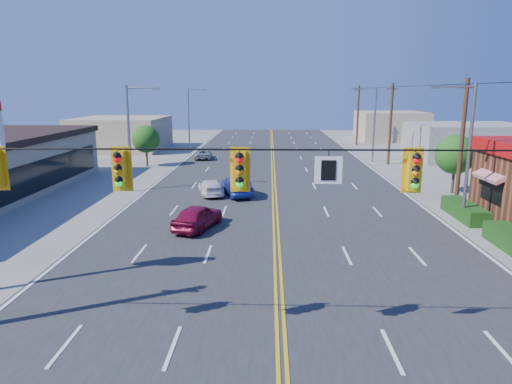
{
  "coord_description": "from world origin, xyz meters",
  "views": [
    {
      "loc": [
        -0.4,
        -12.21,
        7.52
      ],
      "look_at": [
        -1.11,
        11.94,
        2.2
      ],
      "focal_mm": 32.0,
      "sensor_mm": 36.0,
      "label": 1
    }
  ],
  "objects_px": {
    "car_magenta": "(198,218)",
    "car_blue": "(236,187)",
    "car_white": "(211,188)",
    "car_silver": "(203,155)",
    "signal_span": "(279,190)"
  },
  "relations": [
    {
      "from": "signal_span",
      "to": "car_magenta",
      "type": "distance_m",
      "value": 13.5
    },
    {
      "from": "signal_span",
      "to": "car_blue",
      "type": "bearing_deg",
      "value": 97.45
    },
    {
      "from": "car_magenta",
      "to": "car_white",
      "type": "distance_m",
      "value": 8.53
    },
    {
      "from": "signal_span",
      "to": "car_white",
      "type": "bearing_deg",
      "value": 102.56
    },
    {
      "from": "signal_span",
      "to": "car_blue",
      "type": "xyz_separation_m",
      "value": [
        -2.67,
        20.41,
        -4.19
      ]
    },
    {
      "from": "car_magenta",
      "to": "car_white",
      "type": "height_order",
      "value": "car_magenta"
    },
    {
      "from": "signal_span",
      "to": "car_white",
      "type": "distance_m",
      "value": 21.57
    },
    {
      "from": "car_white",
      "to": "car_silver",
      "type": "relative_size",
      "value": 0.99
    },
    {
      "from": "car_blue",
      "to": "car_white",
      "type": "bearing_deg",
      "value": -24.02
    },
    {
      "from": "car_white",
      "to": "signal_span",
      "type": "bearing_deg",
      "value": 87.69
    },
    {
      "from": "car_blue",
      "to": "car_silver",
      "type": "distance_m",
      "value": 19.31
    },
    {
      "from": "signal_span",
      "to": "car_white",
      "type": "relative_size",
      "value": 6.19
    },
    {
      "from": "car_blue",
      "to": "car_silver",
      "type": "relative_size",
      "value": 1.06
    },
    {
      "from": "signal_span",
      "to": "car_silver",
      "type": "distance_m",
      "value": 40.03
    },
    {
      "from": "car_magenta",
      "to": "car_blue",
      "type": "bearing_deg",
      "value": -83.88
    }
  ]
}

